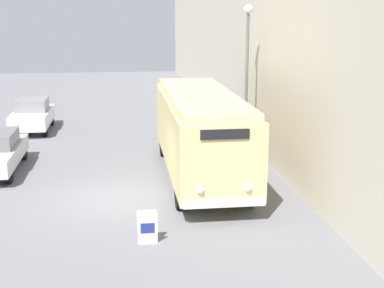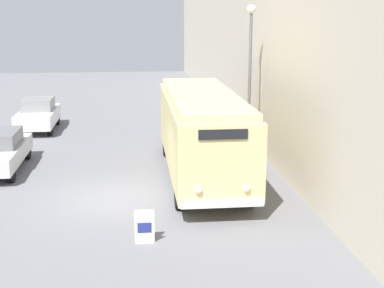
# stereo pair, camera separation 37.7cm
# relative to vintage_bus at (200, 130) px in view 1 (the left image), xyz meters

# --- Properties ---
(ground_plane) EXTENTS (80.00, 80.00, 0.00)m
(ground_plane) POSITION_rel_vintage_bus_xyz_m (-3.19, -2.15, -1.77)
(ground_plane) COLOR slate
(building_wall_right) EXTENTS (0.30, 60.00, 8.25)m
(building_wall_right) POSITION_rel_vintage_bus_xyz_m (3.10, 7.85, 2.36)
(building_wall_right) COLOR beige
(building_wall_right) RESTS_ON ground_plane
(vintage_bus) EXTENTS (2.48, 9.35, 3.10)m
(vintage_bus) POSITION_rel_vintage_bus_xyz_m (0.00, 0.00, 0.00)
(vintage_bus) COLOR black
(vintage_bus) RESTS_ON ground_plane
(sign_board) EXTENTS (0.52, 0.32, 0.85)m
(sign_board) POSITION_rel_vintage_bus_xyz_m (-2.20, -5.64, -1.35)
(sign_board) COLOR gray
(sign_board) RESTS_ON ground_plane
(streetlamp) EXTENTS (0.36, 0.36, 6.18)m
(streetlamp) POSITION_rel_vintage_bus_xyz_m (2.25, 2.44, 2.27)
(streetlamp) COLOR #595E60
(streetlamp) RESTS_ON ground_plane
(parked_car_mid) EXTENTS (1.80, 4.15, 1.64)m
(parked_car_mid) POSITION_rel_vintage_bus_xyz_m (-7.31, 9.03, -0.94)
(parked_car_mid) COLOR black
(parked_car_mid) RESTS_ON ground_plane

